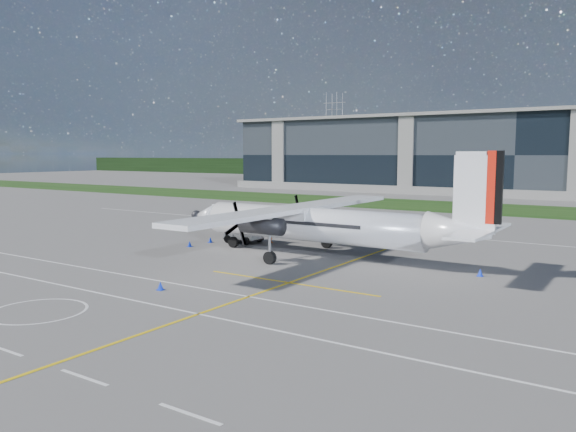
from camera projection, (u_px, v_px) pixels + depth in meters
The scene contains 15 objects.
ground at pixel (463, 213), 73.63m from camera, with size 400.00×400.00×0.00m, color slate.
grass_strip at pixel (479, 208), 80.25m from camera, with size 400.00×18.00×0.04m, color #15380F.
terminal_building at pixel (526, 155), 105.94m from camera, with size 120.00×20.00×15.00m, color black.
tree_line at pixel (569, 171), 156.14m from camera, with size 400.00×6.00×6.00m, color black.
pylon_west at pixel (334, 134), 207.03m from camera, with size 9.00×4.60×30.00m, color gray, non-canonical shape.
yellow_taxiway_centerline at pixel (394, 246), 47.12m from camera, with size 0.20×70.00×0.01m, color yellow.
white_lane_line at pixel (155, 305), 28.89m from camera, with size 90.00×0.15×0.01m, color white.
turboprop_aircraft at pixel (322, 205), 41.51m from camera, with size 25.55×26.50×7.95m, color white, non-canonical shape.
fuel_tanker_truck at pixel (239, 216), 58.78m from camera, with size 6.95×2.26×2.61m, color white, non-canonical shape.
baggage_tug at pixel (243, 231), 49.15m from camera, with size 3.39×2.03×2.03m, color white, non-canonical shape.
ground_crew_person at pixel (271, 231), 48.94m from camera, with size 0.88×0.63×2.16m, color #F25907.
safety_cone_tail at pixel (480, 272), 35.66m from camera, with size 0.36×0.36×0.50m, color #0C2CD6.
safety_cone_nose_stbd at pixel (210, 240), 49.21m from camera, with size 0.36×0.36×0.50m, color #0C2CD6.
safety_cone_nose_port at pixel (190, 244), 46.99m from camera, with size 0.36×0.36×0.50m, color #0C2CD6.
safety_cone_portwing at pixel (160, 286), 32.04m from camera, with size 0.36×0.36×0.50m, color #0C2CD6.
Camera 1 is at (21.30, -33.72, 7.75)m, focal length 35.00 mm.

